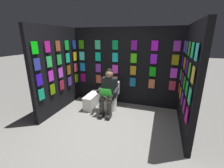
# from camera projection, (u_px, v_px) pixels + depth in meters

# --- Properties ---
(ground_plane) EXTENTS (30.00, 30.00, 0.00)m
(ground_plane) POSITION_uv_depth(u_px,v_px,m) (100.00, 139.00, 3.08)
(ground_plane) COLOR gray
(display_wall_back) EXTENTS (3.21, 0.14, 2.25)m
(display_wall_back) POSITION_uv_depth(u_px,v_px,m) (125.00, 67.00, 4.50)
(display_wall_back) COLOR black
(display_wall_back) RESTS_ON ground
(display_wall_left) EXTENTS (0.14, 1.88, 2.25)m
(display_wall_left) POSITION_uv_depth(u_px,v_px,m) (189.00, 80.00, 3.11)
(display_wall_left) COLOR black
(display_wall_left) RESTS_ON ground
(display_wall_right) EXTENTS (0.14, 1.88, 2.25)m
(display_wall_right) POSITION_uv_depth(u_px,v_px,m) (58.00, 70.00, 4.09)
(display_wall_right) COLOR black
(display_wall_right) RESTS_ON ground
(toilet) EXTENTS (0.41, 0.56, 0.77)m
(toilet) POSITION_uv_depth(u_px,v_px,m) (111.00, 98.00, 4.30)
(toilet) COLOR white
(toilet) RESTS_ON ground
(person_reading) EXTENTS (0.54, 0.70, 1.19)m
(person_reading) POSITION_uv_depth(u_px,v_px,m) (108.00, 91.00, 4.01)
(person_reading) COLOR black
(person_reading) RESTS_ON ground
(comic_longbox_near) EXTENTS (0.29, 0.80, 0.39)m
(comic_longbox_near) POSITION_uv_depth(u_px,v_px,m) (92.00, 100.00, 4.47)
(comic_longbox_near) COLOR white
(comic_longbox_near) RESTS_ON ground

